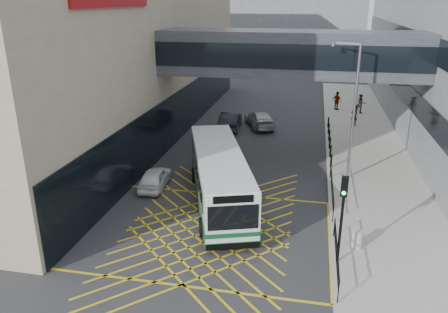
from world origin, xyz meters
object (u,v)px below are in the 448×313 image
Objects in this scene: litter_bin at (357,239)px; pedestrian_c at (337,101)px; car_white at (155,177)px; pedestrian_a at (354,115)px; pedestrian_b at (361,104)px; car_dark at (230,121)px; bus at (219,176)px; traffic_light at (343,207)px; street_lamp at (352,104)px; car_silver at (260,119)px.

litter_bin is 27.15m from pedestrian_c.
litter_bin is at bearing 152.31° from car_white.
pedestrian_b is (0.97, 4.77, -0.01)m from pedestrian_a.
car_dark is 14.06m from pedestrian_b.
traffic_light is at bearing -57.59° from bus.
bus is at bearing -121.86° from street_lamp.
car_dark is 14.22m from street_lamp.
car_silver is at bearing -156.66° from car_dark.
pedestrian_b reaches higher than car_white.
traffic_light reaches higher than car_white.
car_dark is (-2.18, 14.78, -0.88)m from bus.
car_white is at bearing 51.40° from car_silver.
car_white is at bearing 156.75° from traffic_light.
traffic_light is 2.15× the size of pedestrian_a.
pedestrian_b is at bearing -127.99° from car_white.
bus reaches higher than litter_bin.
bus is at bearing -123.08° from pedestrian_b.
pedestrian_c reaches higher than car_silver.
street_lamp is 4.39× the size of pedestrian_a.
pedestrian_b is (3.25, 27.57, -1.74)m from traffic_light.
litter_bin is (0.10, -8.67, -4.37)m from street_lamp.
traffic_light is at bearing 144.39° from car_white.
pedestrian_c reaches higher than car_white.
car_dark is at bearing 79.80° from bus.
bus is at bearing 148.94° from traffic_light.
litter_bin is 0.47× the size of pedestrian_c.
car_silver is (4.65, 14.73, 0.13)m from car_white.
car_dark is 2.63× the size of pedestrian_b.
pedestrian_c is at bearing 145.28° from pedestrian_b.
pedestrian_a is (8.36, 1.57, 0.37)m from car_silver.
traffic_light is 28.69m from pedestrian_c.
traffic_light is 27.82m from pedestrian_b.
bus reaches higher than pedestrian_b.
car_white is at bearing 144.50° from bus.
car_silver is 8.51m from pedestrian_a.
traffic_light is 22.97m from pedestrian_a.
pedestrian_c is at bearing -154.84° from car_silver.
street_lamp is (11.57, 3.66, 4.34)m from car_white.
car_dark is 21.82m from traffic_light.
pedestrian_a is 4.87m from pedestrian_b.
street_lamp reaches higher than traffic_light.
car_silver is at bearing 89.23° from pedestrian_c.
traffic_light is at bearing 45.55° from pedestrian_a.
street_lamp is (6.92, -11.07, 4.21)m from car_silver.
street_lamp is (7.23, 4.98, 3.31)m from bus.
street_lamp is at bearing 15.95° from bus.
street_lamp is (9.41, -9.80, 4.19)m from car_dark.
car_white is 2.05× the size of pedestrian_a.
litter_bin is at bearing 65.63° from traffic_light.
litter_bin is 0.46× the size of pedestrian_b.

